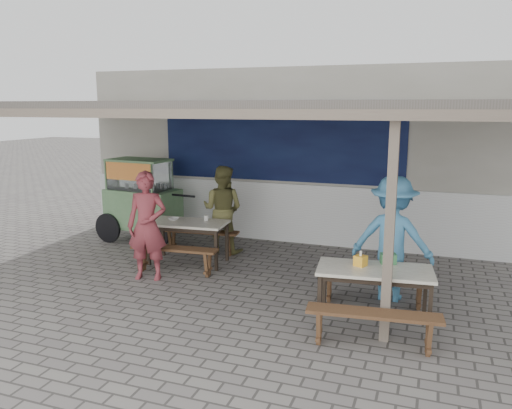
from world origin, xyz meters
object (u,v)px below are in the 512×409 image
at_px(patron_street_side, 147,226).
at_px(condiment_jar, 206,218).
at_px(donation_box, 388,259).
at_px(bench_right_street, 373,321).
at_px(bench_right_wall, 374,282).
at_px(condiment_bowl, 174,219).
at_px(patron_right_table, 393,239).
at_px(table_right, 375,275).
at_px(table_left, 188,226).
at_px(vendor_cart, 142,197).
at_px(bench_left_street, 174,254).
at_px(bench_left_wall, 200,236).
at_px(tissue_box, 360,261).
at_px(patron_wall_side, 223,209).

relative_size(patron_street_side, condiment_jar, 19.81).
bearing_deg(patron_street_side, donation_box, -18.25).
relative_size(bench_right_street, bench_right_wall, 1.00).
xyz_separation_m(condiment_jar, condiment_bowl, (-0.55, -0.18, -0.02)).
height_order(bench_right_wall, condiment_jar, condiment_jar).
bearing_deg(patron_right_table, bench_right_street, 92.62).
xyz_separation_m(table_right, condiment_bowl, (-3.69, 1.54, 0.10)).
relative_size(table_right, patron_right_table, 0.83).
bearing_deg(table_left, vendor_cart, 142.37).
bearing_deg(bench_right_wall, patron_right_table, 53.47).
height_order(table_left, bench_right_wall, table_left).
height_order(bench_left_street, condiment_bowl, condiment_bowl).
xyz_separation_m(bench_left_wall, condiment_jar, (0.31, -0.37, 0.46)).
relative_size(table_left, tissue_box, 10.60).
relative_size(bench_left_street, patron_street_side, 0.85).
distance_m(bench_right_street, bench_right_wall, 1.32).
relative_size(vendor_cart, condiment_bowl, 12.26).
bearing_deg(condiment_jar, patron_right_table, -12.51).
relative_size(table_right, condiment_bowl, 8.41).
distance_m(vendor_cart, condiment_jar, 1.98).
height_order(bench_right_wall, patron_street_side, patron_street_side).
bearing_deg(table_right, bench_left_street, 158.29).
height_order(patron_wall_side, donation_box, patron_wall_side).
distance_m(table_left, patron_street_side, 0.99).
height_order(table_right, patron_street_side, patron_street_side).
distance_m(patron_right_table, condiment_bowl, 3.86).
distance_m(bench_right_wall, vendor_cart, 5.25).
height_order(vendor_cart, patron_street_side, patron_street_side).
distance_m(bench_left_wall, bench_right_wall, 3.67).
bearing_deg(bench_right_wall, tissue_box, -107.02).
height_order(bench_left_wall, condiment_jar, condiment_jar).
xyz_separation_m(patron_right_table, condiment_bowl, (-3.82, 0.54, -0.12)).
xyz_separation_m(bench_left_street, tissue_box, (3.16, -0.86, 0.48)).
relative_size(patron_wall_side, condiment_jar, 18.77).
bearing_deg(table_right, patron_wall_side, 136.22).
xyz_separation_m(table_right, patron_street_side, (-3.62, 0.56, 0.20)).
distance_m(table_right, bench_right_street, 0.74).
bearing_deg(patron_right_table, vendor_cart, -12.17).
xyz_separation_m(bench_right_wall, patron_street_side, (-3.55, -0.10, 0.53)).
relative_size(vendor_cart, condiment_jar, 24.65).
distance_m(bench_right_street, tissue_box, 0.89).
height_order(tissue_box, condiment_bowl, tissue_box).
bearing_deg(patron_street_side, tissue_box, -22.25).
relative_size(donation_box, condiment_jar, 2.22).
relative_size(bench_left_wall, bench_right_wall, 0.96).
bearing_deg(table_left, condiment_jar, 35.89).
xyz_separation_m(vendor_cart, patron_street_side, (1.34, -1.94, -0.05)).
distance_m(vendor_cart, tissue_box, 5.36).
bearing_deg(bench_right_street, condiment_jar, 136.98).
bearing_deg(bench_right_street, patron_wall_side, 129.97).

